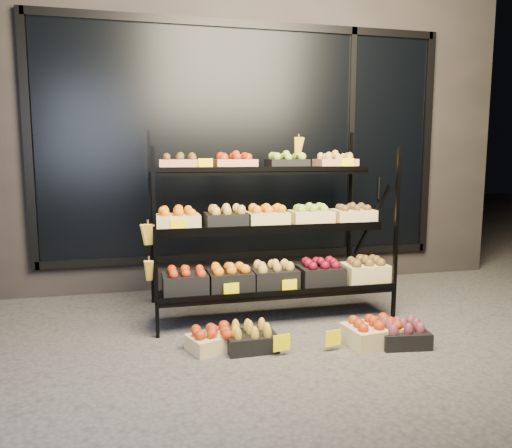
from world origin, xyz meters
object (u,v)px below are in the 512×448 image
object	(u,v)px
display_rack	(269,227)
floor_crate_midleft	(251,338)
floor_crate_left	(212,339)
floor_crate_midright	(374,331)

from	to	relation	value
display_rack	floor_crate_midleft	bearing A→B (deg)	-113.15
display_rack	floor_crate_left	world-z (taller)	display_rack
floor_crate_midleft	floor_crate_midright	xyz separation A→B (m)	(0.94, -0.10, 0.01)
floor_crate_left	display_rack	bearing A→B (deg)	29.13
display_rack	floor_crate_midright	bearing A→B (deg)	-58.17
floor_crate_left	floor_crate_midright	xyz separation A→B (m)	(1.22, -0.17, 0.01)
floor_crate_midright	display_rack	bearing A→B (deg)	114.79
floor_crate_left	floor_crate_midleft	distance (m)	0.29
floor_crate_midleft	floor_crate_midright	size ratio (longest dim) A/B	0.81
floor_crate_left	floor_crate_midright	distance (m)	1.23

